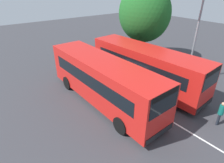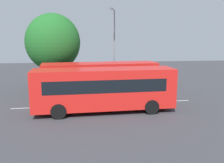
% 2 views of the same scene
% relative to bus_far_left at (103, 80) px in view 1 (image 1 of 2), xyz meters
% --- Properties ---
extents(ground_plane, '(72.83, 72.83, 0.00)m').
position_rel_bus_far_left_xyz_m(ground_plane, '(0.23, 2.02, -1.83)').
color(ground_plane, '#38383D').
extents(bus_far_left, '(10.64, 2.93, 3.31)m').
position_rel_bus_far_left_xyz_m(bus_far_left, '(0.00, 0.00, 0.00)').
color(bus_far_left, red).
rests_on(bus_far_left, ground).
extents(bus_center_left, '(10.72, 3.30, 3.31)m').
position_rel_bus_far_left_xyz_m(bus_center_left, '(0.06, 4.28, 0.00)').
color(bus_center_left, red).
rests_on(bus_center_left, ground).
extents(pedestrian, '(0.36, 0.36, 1.66)m').
position_rel_bus_far_left_xyz_m(pedestrian, '(6.48, 4.29, -0.86)').
color(pedestrian, '#232833').
rests_on(pedestrian, ground).
extents(street_lamp, '(0.87, 2.67, 8.50)m').
position_rel_bus_far_left_xyz_m(street_lamp, '(1.77, 7.73, 3.05)').
color(street_lamp, gray).
rests_on(street_lamp, ground).
extents(depot_tree, '(5.71, 5.14, 8.12)m').
position_rel_bus_far_left_xyz_m(depot_tree, '(-4.61, 8.53, 3.28)').
color(depot_tree, '#4C3823').
rests_on(depot_tree, ground).
extents(lane_stripe_outer_left, '(15.25, 0.79, 0.01)m').
position_rel_bus_far_left_xyz_m(lane_stripe_outer_left, '(0.23, 2.02, -1.83)').
color(lane_stripe_outer_left, silver).
rests_on(lane_stripe_outer_left, ground).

